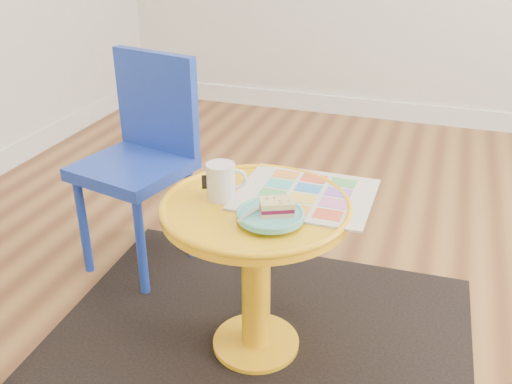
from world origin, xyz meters
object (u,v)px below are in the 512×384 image
(chair, at_px, (143,150))
(mug, at_px, (222,180))
(side_table, at_px, (256,248))
(newspaper, at_px, (305,194))
(plate, at_px, (270,216))

(chair, bearing_deg, mug, -25.17)
(side_table, bearing_deg, chair, 147.20)
(chair, distance_m, newspaper, 0.72)
(mug, distance_m, plate, 0.19)
(side_table, bearing_deg, plate, -49.37)
(side_table, bearing_deg, mug, 175.21)
(newspaper, bearing_deg, plate, -104.78)
(chair, distance_m, plate, 0.76)
(side_table, height_order, newspaper, newspaper)
(side_table, height_order, plate, plate)
(plate, bearing_deg, side_table, 130.63)
(chair, height_order, plate, chair)
(mug, bearing_deg, newspaper, -1.12)
(newspaper, distance_m, mug, 0.24)
(newspaper, relative_size, mug, 3.44)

